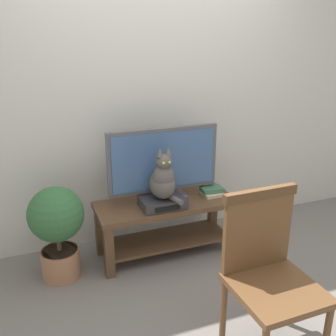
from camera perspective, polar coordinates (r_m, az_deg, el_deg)
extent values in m
plane|color=slate|center=(3.11, 3.93, -16.89)|extent=(12.00, 12.00, 0.00)
cube|color=beige|center=(3.47, -2.60, 12.17)|extent=(7.00, 0.12, 2.80)
cube|color=#513823|center=(3.30, -0.31, -5.29)|extent=(1.17, 0.45, 0.04)
cube|color=#513823|center=(3.14, -8.55, -11.98)|extent=(0.07, 0.07, 0.44)
cube|color=#513823|center=(3.48, 9.15, -8.64)|extent=(0.07, 0.07, 0.44)
cube|color=#513823|center=(3.44, -9.87, -9.01)|extent=(0.07, 0.07, 0.44)
cube|color=#513823|center=(3.75, 6.48, -6.27)|extent=(0.07, 0.07, 0.44)
cube|color=#513823|center=(3.46, -0.30, -10.32)|extent=(1.07, 0.37, 0.02)
cube|color=#4C4C51|center=(3.34, -0.68, -4.30)|extent=(0.39, 0.20, 0.03)
cube|color=#4C4C51|center=(3.32, -0.68, -3.62)|extent=(0.06, 0.04, 0.06)
cube|color=#4C4C51|center=(3.21, -0.70, 1.23)|extent=(0.94, 0.05, 0.53)
cube|color=#385684|center=(3.19, -0.52, 1.07)|extent=(0.87, 0.01, 0.47)
sphere|color=#2672F2|center=(3.45, 6.58, -2.06)|extent=(0.01, 0.01, 0.01)
cube|color=#2D2D30|center=(3.20, -0.85, -4.95)|extent=(0.35, 0.26, 0.08)
cube|color=black|center=(3.09, 0.00, -5.91)|extent=(0.21, 0.01, 0.04)
ellipsoid|color=#514C47|center=(3.14, -0.86, -2.37)|extent=(0.20, 0.26, 0.23)
ellipsoid|color=#514C47|center=(3.08, -0.66, -1.32)|extent=(0.17, 0.17, 0.21)
sphere|color=#514C47|center=(3.02, -0.58, 0.91)|extent=(0.12, 0.12, 0.12)
cone|color=#514C47|center=(2.99, -1.19, 2.28)|extent=(0.06, 0.06, 0.07)
cone|color=#514C47|center=(3.01, 0.02, 2.42)|extent=(0.06, 0.06, 0.07)
sphere|color=#B2C64C|center=(2.96, -0.65, 0.70)|extent=(0.02, 0.02, 0.02)
sphere|color=#B2C64C|center=(2.98, 0.24, 0.81)|extent=(0.02, 0.02, 0.02)
cylinder|color=#514C47|center=(3.11, 0.78, -4.43)|extent=(0.10, 0.21, 0.04)
cylinder|color=brown|center=(2.60, 8.07, -19.68)|extent=(0.04, 0.04, 0.43)
cylinder|color=brown|center=(2.80, 15.92, -17.09)|extent=(0.04, 0.04, 0.43)
cube|color=brown|center=(2.42, 15.43, -16.68)|extent=(0.49, 0.49, 0.04)
cube|color=brown|center=(2.42, 12.91, -8.64)|extent=(0.46, 0.04, 0.52)
cube|color=#4D331C|center=(2.32, 13.33, -3.68)|extent=(0.48, 0.05, 0.06)
cube|color=beige|center=(3.44, 6.32, -3.67)|extent=(0.17, 0.17, 0.03)
cube|color=#38664C|center=(3.44, 6.39, -3.10)|extent=(0.19, 0.14, 0.04)
cylinder|color=#9E6B4C|center=(3.27, -15.28, -13.14)|extent=(0.30, 0.30, 0.23)
cylinder|color=#332319|center=(3.22, -15.45, -11.55)|extent=(0.27, 0.27, 0.02)
cylinder|color=#4C3823|center=(3.18, -15.58, -10.33)|extent=(0.04, 0.04, 0.14)
sphere|color=#2D5B33|center=(3.07, -15.99, -6.48)|extent=(0.42, 0.42, 0.42)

